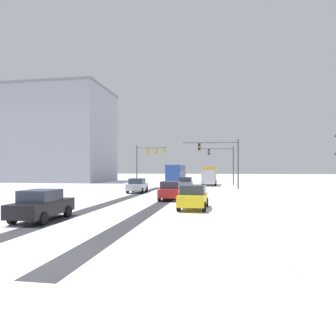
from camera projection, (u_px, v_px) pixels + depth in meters
ground_plane at (41, 260)px, 8.97m from camera, size 300.00×300.00×0.00m
wheel_track_left_lane at (165, 201)px, 25.19m from camera, size 1.12×36.47×0.01m
wheel_track_right_lane at (119, 200)px, 25.85m from camera, size 1.15×36.47×0.01m
sidewalk_kerb_right at (272, 205)px, 22.19m from camera, size 4.00×36.47×0.12m
traffic_signal_far_left at (148, 156)px, 48.60m from camera, size 4.95×0.39×6.50m
traffic_signal_near_right at (222, 155)px, 38.63m from camera, size 7.15×0.70×6.50m
traffic_signal_far_right at (224, 159)px, 50.46m from camera, size 5.92×0.54×6.50m
car_grey_lead at (186, 183)px, 39.09m from camera, size 1.97×4.17×1.62m
car_silver_second at (137, 185)px, 34.21m from camera, size 1.96×4.17×1.62m
car_red_third at (171, 191)px, 26.22m from camera, size 1.97×4.17×1.62m
car_yellow_cab_fourth at (193, 197)px, 20.29m from camera, size 1.92×4.14×1.62m
car_black_fifth at (42, 205)px, 15.81m from camera, size 1.93×4.15×1.62m
bus_oncoming at (176, 173)px, 55.94m from camera, size 2.80×11.04×3.38m
box_truck_delivery at (209, 175)px, 49.43m from camera, size 2.34×7.42×3.02m
office_building_far_left_block at (47, 136)px, 64.74m from camera, size 26.56×15.62×19.68m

